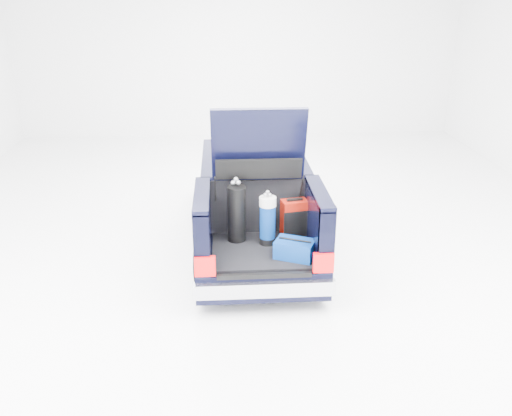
{
  "coord_description": "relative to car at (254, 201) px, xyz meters",
  "views": [
    {
      "loc": [
        -0.49,
        -8.1,
        3.92
      ],
      "look_at": [
        0.0,
        -0.5,
        0.8
      ],
      "focal_mm": 38.0,
      "sensor_mm": 36.0,
      "label": 1
    }
  ],
  "objects": [
    {
      "name": "car",
      "position": [
        0.0,
        0.0,
        0.0
      ],
      "size": [
        1.87,
        4.65,
        2.47
      ],
      "color": "black",
      "rests_on": "ground"
    },
    {
      "name": "ground",
      "position": [
        0.0,
        -0.11,
        -0.67
      ],
      "size": [
        14.0,
        14.0,
        0.0
      ],
      "primitive_type": "plane",
      "color": "white",
      "rests_on": "ground"
    },
    {
      "name": "red_suitcase",
      "position": [
        0.5,
        -1.24,
        0.2
      ],
      "size": [
        0.39,
        0.29,
        0.59
      ],
      "rotation": [
        0.0,
        0.0,
        0.19
      ],
      "color": "#7C0D04",
      "rests_on": "car"
    },
    {
      "name": "black_golf_bag",
      "position": [
        -0.32,
        -1.3,
        0.34
      ],
      "size": [
        0.3,
        0.34,
        0.92
      ],
      "rotation": [
        0.0,
        0.0,
        0.18
      ],
      "color": "black",
      "rests_on": "car"
    },
    {
      "name": "blue_duffel",
      "position": [
        0.43,
        -1.86,
        0.05
      ],
      "size": [
        0.59,
        0.5,
        0.26
      ],
      "rotation": [
        0.0,
        0.0,
        -0.41
      ],
      "color": "navy",
      "rests_on": "car"
    },
    {
      "name": "blue_golf_bag",
      "position": [
        0.11,
        -1.41,
        0.28
      ],
      "size": [
        0.31,
        0.31,
        0.78
      ],
      "rotation": [
        0.0,
        0.0,
        -0.42
      ],
      "color": "black",
      "rests_on": "car"
    }
  ]
}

